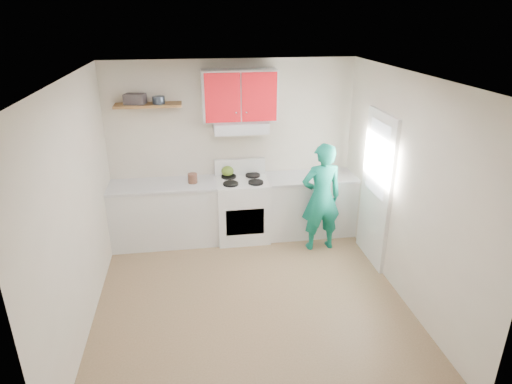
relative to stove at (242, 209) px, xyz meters
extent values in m
plane|color=brown|center=(-0.10, -1.57, -0.46)|extent=(3.80, 3.80, 0.00)
cube|color=white|center=(-0.10, -1.57, 2.14)|extent=(3.60, 3.80, 0.04)
cube|color=beige|center=(-0.10, 0.32, 0.84)|extent=(3.60, 0.04, 2.60)
cube|color=beige|center=(-0.10, -3.47, 0.84)|extent=(3.60, 0.04, 2.60)
cube|color=beige|center=(-1.90, -1.57, 0.84)|extent=(0.04, 3.80, 2.60)
cube|color=beige|center=(1.70, -1.57, 0.84)|extent=(0.04, 3.80, 2.60)
cube|color=white|center=(1.68, -0.88, 0.56)|extent=(0.05, 0.85, 2.05)
cube|color=white|center=(1.65, -0.88, 0.99)|extent=(0.01, 0.55, 0.95)
cube|color=silver|center=(-1.14, 0.02, -0.01)|extent=(1.52, 0.60, 0.90)
cube|color=silver|center=(1.04, 0.02, -0.01)|extent=(1.32, 0.60, 0.90)
cube|color=white|center=(0.00, 0.00, 0.00)|extent=(0.76, 0.65, 0.92)
cube|color=silver|center=(0.00, 0.10, 1.24)|extent=(0.76, 0.44, 0.15)
cube|color=red|center=(0.00, 0.16, 1.66)|extent=(1.02, 0.33, 0.70)
cube|color=brown|center=(-1.25, 0.18, 1.56)|extent=(0.90, 0.30, 0.04)
cube|color=#453D3F|center=(-1.42, 0.18, 1.65)|extent=(0.31, 0.25, 0.14)
cylinder|color=#333D4C|center=(-1.10, 0.15, 1.63)|extent=(0.22, 0.22, 0.10)
ellipsoid|color=#55711F|center=(-0.19, 0.21, 0.54)|extent=(0.20, 0.20, 0.16)
cylinder|color=#482C1F|center=(-0.71, 0.00, 0.52)|extent=(0.15, 0.15, 0.16)
cube|color=olive|center=(0.88, -0.05, 0.45)|extent=(0.29, 0.21, 0.02)
cube|color=red|center=(1.44, -0.07, 0.44)|extent=(0.33, 0.30, 0.01)
imported|color=#0D755D|center=(1.05, -0.49, 0.33)|extent=(0.59, 0.41, 1.57)
camera|label=1|loc=(-0.70, -5.94, 2.73)|focal=30.83mm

